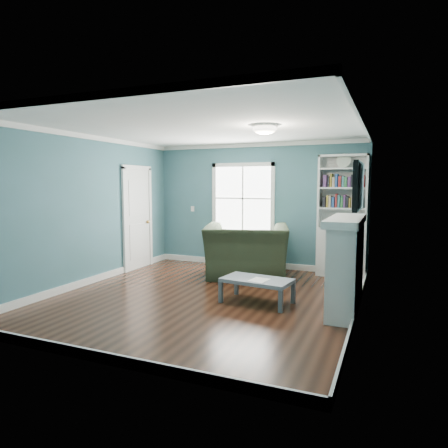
% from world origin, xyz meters
% --- Properties ---
extents(floor, '(5.00, 5.00, 0.00)m').
position_xyz_m(floor, '(0.00, 0.00, 0.00)').
color(floor, black).
rests_on(floor, ground).
extents(room_walls, '(5.00, 5.00, 5.00)m').
position_xyz_m(room_walls, '(0.00, 0.00, 1.58)').
color(room_walls, '#386569').
rests_on(room_walls, ground).
extents(trim, '(4.50, 5.00, 2.60)m').
position_xyz_m(trim, '(0.00, 0.00, 1.24)').
color(trim, white).
rests_on(trim, ground).
extents(window, '(1.40, 0.06, 1.50)m').
position_xyz_m(window, '(-0.30, 2.49, 1.45)').
color(window, white).
rests_on(window, room_walls).
extents(bookshelf, '(0.90, 0.35, 2.31)m').
position_xyz_m(bookshelf, '(1.77, 2.30, 0.92)').
color(bookshelf, silver).
rests_on(bookshelf, ground).
extents(fireplace, '(0.44, 1.58, 1.30)m').
position_xyz_m(fireplace, '(2.08, 0.20, 0.64)').
color(fireplace, black).
rests_on(fireplace, ground).
extents(tv, '(0.06, 1.10, 0.65)m').
position_xyz_m(tv, '(2.20, 0.20, 1.72)').
color(tv, black).
rests_on(tv, fireplace).
extents(door, '(0.12, 0.98, 2.17)m').
position_xyz_m(door, '(-2.22, 1.40, 1.07)').
color(door, silver).
rests_on(door, ground).
extents(ceiling_fixture, '(0.38, 0.38, 0.15)m').
position_xyz_m(ceiling_fixture, '(0.90, 0.10, 2.55)').
color(ceiling_fixture, white).
rests_on(ceiling_fixture, room_walls).
extents(light_switch, '(0.08, 0.01, 0.12)m').
position_xyz_m(light_switch, '(-1.50, 2.48, 1.20)').
color(light_switch, white).
rests_on(light_switch, room_walls).
extents(recliner, '(1.74, 1.38, 1.33)m').
position_xyz_m(recliner, '(0.13, 1.51, 0.66)').
color(recliner, black).
rests_on(recliner, ground).
extents(coffee_table, '(1.07, 0.67, 0.37)m').
position_xyz_m(coffee_table, '(0.83, 0.02, 0.32)').
color(coffee_table, '#475055').
rests_on(coffee_table, ground).
extents(paper_sheet, '(0.28, 0.33, 0.00)m').
position_xyz_m(paper_sheet, '(0.89, -0.07, 0.37)').
color(paper_sheet, white).
rests_on(paper_sheet, coffee_table).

